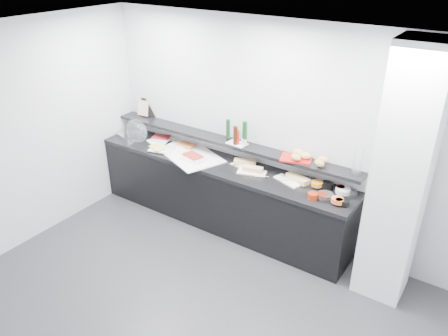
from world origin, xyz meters
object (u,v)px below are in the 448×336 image
Objects in this scene: cloche_base at (130,135)px; condiment_tray at (237,144)px; framed_print at (149,107)px; bread_tray at (296,159)px; carafe at (358,162)px; sandwich_plate_mid at (252,172)px.

condiment_tray reaches higher than cloche_base.
framed_print is 0.72× the size of bread_tray.
carafe is (3.15, -0.12, 0.02)m from framed_print.
cloche_base is 1.14× the size of sandwich_plate_mid.
carafe is at bearing -19.22° from framed_print.
cloche_base is 0.50m from framed_print.
cloche_base is at bearing 166.79° from bread_tray.
carafe reaches higher than framed_print.
framed_print is at bearing 177.82° from carafe.
condiment_tray is 1.53m from carafe.
carafe is at bearing -9.85° from sandwich_plate_mid.
cloche_base is at bearing 161.79° from sandwich_plate_mid.
sandwich_plate_mid is 1.39× the size of condiment_tray.
carafe reaches higher than cloche_base.
framed_print is at bearing 152.40° from sandwich_plate_mid.
sandwich_plate_mid is 0.58m from bread_tray.
carafe reaches higher than sandwich_plate_mid.
sandwich_plate_mid is 0.98× the size of bread_tray.
framed_print is at bearing 179.50° from condiment_tray.
condiment_tray is 0.84× the size of carafe.
sandwich_plate_mid is (2.06, 0.02, -0.01)m from cloche_base.
sandwich_plate_mid is 1.28m from carafe.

